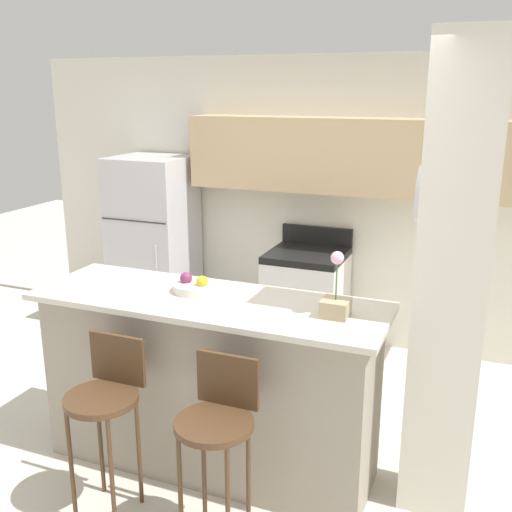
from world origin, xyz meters
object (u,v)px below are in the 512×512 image
Objects in this scene: refrigerator at (154,245)px; trash_bin at (198,324)px; stove_range at (306,301)px; orchid_vase at (336,301)px; bar_stool_left at (106,399)px; bar_stool_right at (218,424)px; fruit_bowl at (195,286)px.

trash_bin is at bearing -21.88° from refrigerator.
orchid_vase reaches higher than stove_range.
bar_stool_left and bar_stool_right have the same top height.
refrigerator reaches higher than bar_stool_left.
refrigerator reaches higher than trash_bin.
stove_range is at bearing 0.83° from refrigerator.
orchid_vase is (1.09, 0.57, 0.51)m from bar_stool_left.
bar_stool_left is at bearing -98.78° from stove_range.
bar_stool_right is (1.80, -2.39, -0.16)m from refrigerator.
refrigerator is at bearing 127.77° from fruit_bowl.
bar_stool_right is 0.92m from fruit_bowl.
bar_stool_right reaches higher than trash_bin.
fruit_bowl reaches higher than bar_stool_left.
bar_stool_left is 0.83m from fruit_bowl.
trash_bin is (-0.94, -0.25, -0.27)m from stove_range.
fruit_bowl is (0.20, 0.66, 0.46)m from bar_stool_left.
fruit_bowl is (-0.89, 0.08, -0.05)m from orchid_vase.
bar_stool_right is at bearing -60.35° from trash_bin.
refrigerator is at bearing 115.48° from bar_stool_left.
bar_stool_right is 2.61× the size of trash_bin.
bar_stool_right is at bearing -127.01° from orchid_vase.
stove_range is 2.45m from bar_stool_left.
stove_range is at bearing 81.22° from bar_stool_left.
bar_stool_right is (0.29, -2.41, 0.21)m from stove_range.
stove_range is at bearing 96.76° from bar_stool_right.
refrigerator is at bearing 126.95° from bar_stool_right.
bar_stool_right is 0.88m from orchid_vase.
stove_range is 2.82× the size of trash_bin.
stove_range is at bearing 111.33° from orchid_vase.
bar_stool_left is 2.75× the size of orchid_vase.
bar_stool_left is (-0.37, -2.41, 0.21)m from stove_range.
stove_range is 2.97× the size of orchid_vase.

